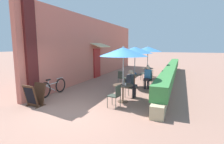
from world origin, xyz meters
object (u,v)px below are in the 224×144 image
Objects in this scene: coffee_cup_mid at (136,73)px; cafe_chair_far_right at (149,70)px; cafe_chair_mid_right at (148,79)px; seated_patron_mid_right at (148,76)px; patio_umbrella_far at (148,49)px; patio_umbrella_near at (123,52)px; patio_table_near at (123,89)px; coffee_cup_far at (149,67)px; patio_table_mid at (135,77)px; cafe_chair_near_right at (129,86)px; cafe_chair_far_left at (145,73)px; cafe_chair_near_left at (116,94)px; bicycle_leaning at (53,87)px; menu_board at (35,95)px; seated_patron_near_right at (131,82)px; cafe_chair_mid_left at (122,77)px; patio_umbrella_mid at (135,50)px; coffee_cup_near at (125,84)px; patio_table_far at (147,71)px.

coffee_cup_mid is 3.65m from cafe_chair_far_right.
cafe_chair_mid_right is 0.70× the size of seated_patron_mid_right.
patio_umbrella_near is at bearing -89.27° from patio_umbrella_far.
patio_table_near is 5.89m from coffee_cup_far.
coffee_cup_mid reaches higher than patio_table_mid.
cafe_chair_far_left is at bearing -170.46° from cafe_chair_near_right.
cafe_chair_near_right is at bearing 5.76° from cafe_chair_near_left.
bicycle_leaning is (-3.43, -1.00, -0.15)m from cafe_chair_near_right.
bicycle_leaning is at bearing -175.89° from patio_table_near.
cafe_chair_near_right is 1.01× the size of menu_board.
seated_patron_mid_right reaches higher than bicycle_leaning.
seated_patron_near_right is 1.44× the size of cafe_chair_mid_left.
cafe_chair_mid_left reaches higher than coffee_cup_far.
seated_patron_mid_right reaches higher than cafe_chair_mid_right.
patio_umbrella_mid is at bearing 45.14° from bicycle_leaning.
menu_board is (-3.01, -1.73, -0.11)m from patio_table_near.
coffee_cup_mid is 1.00× the size of coffee_cup_far.
patio_table_near is 0.97× the size of menu_board.
patio_umbrella_near is 25.54× the size of coffee_cup_near.
patio_table_mid is 2.19m from cafe_chair_far_left.
cafe_chair_mid_left is at bearing 1.55° from seated_patron_mid_right.
cafe_chair_near_left is 9.67× the size of coffee_cup_mid.
seated_patron_near_right is at bearing -87.51° from patio_umbrella_far.
cafe_chair_near_left is at bearing 87.46° from cafe_chair_mid_right.
cafe_chair_near_left is 1.04× the size of patio_table_mid.
coffee_cup_near reaches higher than patio_table_near.
bicycle_leaning is (-3.51, -0.21, -0.40)m from coffee_cup_near.
cafe_chair_near_right is at bearing -84.02° from coffee_cup_mid.
cafe_chair_near_left is 0.70× the size of seated_patron_near_right.
patio_umbrella_far is at bearing 5.76° from cafe_chair_far_left.
patio_umbrella_near and patio_umbrella_mid have the same top height.
cafe_chair_near_right is 3.93m from menu_board.
patio_table_near is at bearing -89.27° from patio_umbrella_far.
coffee_cup_mid is (-0.70, 0.18, 0.08)m from seated_patron_mid_right.
patio_table_near is at bearing 85.53° from seated_patron_mid_right.
seated_patron_near_right is 4.22m from cafe_chair_far_left.
coffee_cup_near is 0.07× the size of seated_patron_mid_right.
cafe_chair_far_left is 1.00× the size of cafe_chair_far_right.
patio_umbrella_near is 2.75× the size of patio_table_far.
patio_table_near is at bearing -63.84° from cafe_chair_mid_left.
menu_board reaches higher than coffee_cup_mid.
cafe_chair_far_right reaches higher than coffee_cup_near.
patio_umbrella_far is at bearing 8.60° from cafe_chair_near_left.
coffee_cup_mid is 2.14m from cafe_chair_far_left.
cafe_chair_near_right is 5.20m from patio_umbrella_far.
patio_umbrella_far is at bearing -169.26° from seated_patron_near_right.
patio_table_near is 4.96m from cafe_chair_far_left.
bicycle_leaning is at bearing -119.12° from patio_umbrella_far.
cafe_chair_mid_left is at bearing 69.79° from menu_board.
patio_table_far is 1.53m from patio_umbrella_far.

